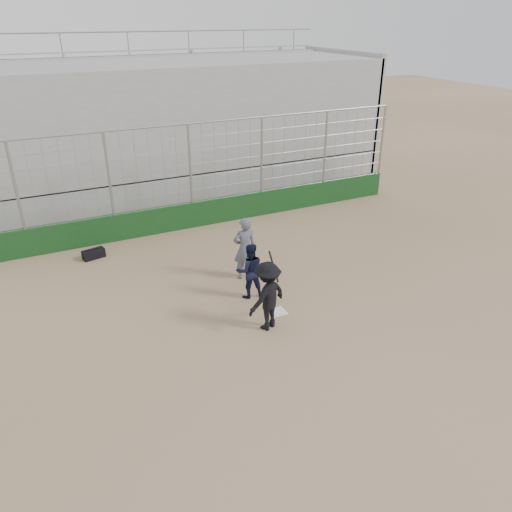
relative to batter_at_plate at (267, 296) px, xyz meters
name	(u,v)px	position (x,y,z in m)	size (l,w,h in m)	color
ground	(278,312)	(0.61, 0.51, -0.96)	(90.00, 90.00, 0.00)	brown
home_plate	(278,312)	(0.61, 0.51, -0.95)	(0.44, 0.44, 0.02)	white
backstop	(192,203)	(0.61, 7.51, 0.00)	(18.10, 0.25, 4.04)	#103413
bleachers	(153,128)	(0.61, 12.46, 1.96)	(20.25, 6.70, 6.98)	gray
batter_at_plate	(267,296)	(0.00, 0.00, 0.00)	(1.42, 1.12, 2.05)	black
catcher_crouched	(250,280)	(0.27, 1.64, -0.38)	(0.93, 0.77, 1.16)	black
umpire	(245,251)	(0.65, 2.79, -0.05)	(0.74, 0.49, 1.83)	#4C5361
equipment_bag	(94,254)	(-3.43, 6.34, -0.80)	(0.79, 0.46, 0.35)	black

